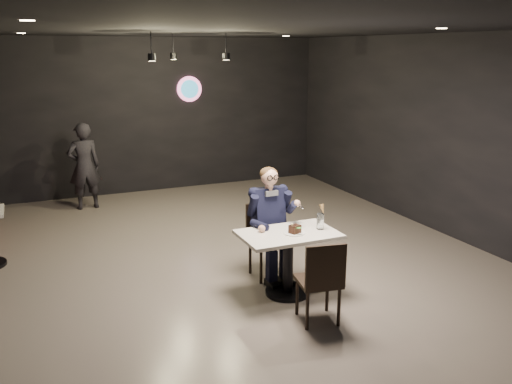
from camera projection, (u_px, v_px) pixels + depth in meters
name	position (u px, v px, depth m)	size (l,w,h in m)	color
floor	(234.00, 270.00, 7.01)	(9.00, 9.00, 0.00)	#6D635B
wall_sign	(189.00, 89.00, 10.77)	(0.50, 0.06, 0.50)	pink
pendant_lights	(183.00, 41.00, 8.05)	(1.40, 1.20, 0.36)	black
main_table	(288.00, 263.00, 6.23)	(1.10, 0.70, 0.75)	silver
chair_far	(268.00, 241.00, 6.70)	(0.42, 0.46, 0.92)	black
chair_near	(318.00, 279.00, 5.60)	(0.42, 0.46, 0.92)	black
seated_man	(268.00, 221.00, 6.63)	(0.60, 0.80, 1.44)	black
dessert_plate	(294.00, 233.00, 6.11)	(0.24, 0.24, 0.01)	white
cake_slice	(295.00, 229.00, 6.09)	(0.12, 0.10, 0.08)	black
mint_leaf	(299.00, 228.00, 6.02)	(0.06, 0.04, 0.01)	#32842B
sundae_glass	(320.00, 221.00, 6.24)	(0.08, 0.08, 0.19)	silver
wafer_cone	(323.00, 209.00, 6.20)	(0.06, 0.06, 0.12)	tan
passerby	(84.00, 166.00, 9.54)	(0.56, 0.37, 1.54)	black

